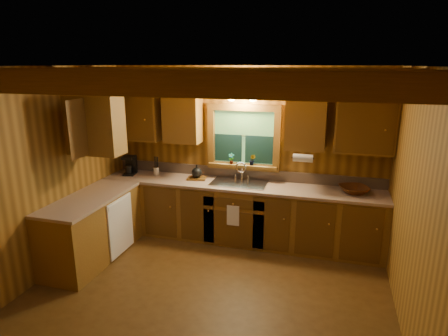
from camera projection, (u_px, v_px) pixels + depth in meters
room at (203, 191)px, 4.11m from camera, size 4.20×4.20×4.20m
ceiling_beams at (202, 78)px, 3.80m from camera, size 4.20×2.54×0.18m
base_cabinets at (201, 217)px, 5.67m from camera, size 4.20×2.22×0.86m
countertop at (202, 188)px, 5.55m from camera, size 4.20×2.24×0.04m
backsplash at (243, 173)px, 5.95m from camera, size 4.20×0.02×0.16m
dishwasher_panel at (121, 226)px, 5.37m from camera, size 0.02×0.60×0.80m
upper_cabinets at (198, 121)px, 5.44m from camera, size 4.19×1.77×0.78m
window at (244, 139)px, 5.79m from camera, size 1.12×0.08×1.00m
window_sill at (242, 166)px, 5.85m from camera, size 1.06×0.14×0.04m
wall_sconce at (242, 97)px, 5.51m from camera, size 0.45×0.21×0.17m
paper_towel_roll at (303, 158)px, 5.27m from camera, size 0.27×0.11×0.11m
dish_towel at (233, 216)px, 5.49m from camera, size 0.18×0.01×0.30m
sink at (239, 186)px, 5.72m from camera, size 0.82×0.48×0.43m
coffee_maker at (130, 165)px, 6.15m from camera, size 0.17×0.22×0.30m
utensil_crock at (156, 171)px, 6.11m from camera, size 0.11×0.11×0.31m
cutting_board at (197, 178)px, 5.92m from camera, size 0.31×0.25×0.03m
teakettle at (197, 172)px, 5.90m from camera, size 0.16×0.16×0.20m
wicker_basket at (354, 190)px, 5.28m from camera, size 0.51×0.51×0.10m
potted_plant_left at (231, 159)px, 5.85m from camera, size 0.10×0.07×0.17m
potted_plant_right at (252, 160)px, 5.77m from camera, size 0.11×0.09×0.17m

